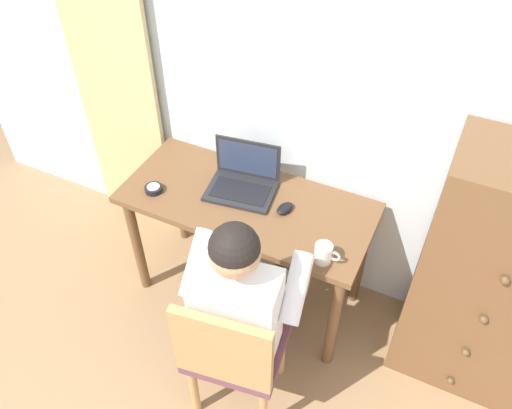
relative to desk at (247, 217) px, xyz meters
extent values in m
cube|color=silver|center=(0.23, 0.35, 0.62)|extent=(4.80, 0.05, 2.50)
cube|color=#CCB77A|center=(-0.96, 0.28, 0.51)|extent=(0.54, 0.03, 2.29)
cube|color=brown|center=(0.00, 0.00, 0.10)|extent=(1.27, 0.56, 0.03)
cylinder|color=brown|center=(-0.58, -0.22, -0.28)|extent=(0.06, 0.06, 0.71)
cylinder|color=brown|center=(0.58, -0.22, -0.28)|extent=(0.06, 0.06, 0.71)
cylinder|color=brown|center=(-0.58, 0.22, -0.28)|extent=(0.06, 0.06, 0.71)
cylinder|color=brown|center=(0.58, 0.22, -0.28)|extent=(0.06, 0.06, 0.71)
cube|color=brown|center=(1.18, 0.08, 0.04)|extent=(0.64, 0.42, 1.33)
sphere|color=brown|center=(1.18, -0.15, -0.50)|extent=(0.04, 0.04, 0.04)
sphere|color=brown|center=(1.18, -0.15, -0.23)|extent=(0.04, 0.04, 0.04)
sphere|color=brown|center=(1.18, -0.15, 0.04)|extent=(0.04, 0.04, 0.04)
sphere|color=brown|center=(1.18, -0.15, 0.30)|extent=(0.04, 0.04, 0.04)
cube|color=brown|center=(0.24, -0.57, -0.20)|extent=(0.47, 0.46, 0.05)
cube|color=tan|center=(0.26, -0.75, 0.03)|extent=(0.42, 0.10, 0.42)
cylinder|color=tan|center=(0.38, -0.39, -0.43)|extent=(0.04, 0.04, 0.40)
cylinder|color=tan|center=(0.04, -0.44, -0.43)|extent=(0.04, 0.04, 0.40)
cylinder|color=tan|center=(0.09, -0.76, -0.43)|extent=(0.04, 0.04, 0.40)
cylinder|color=#4C4C4C|center=(0.30, -0.34, -0.16)|extent=(0.20, 0.42, 0.14)
cylinder|color=#4C4C4C|center=(0.12, -0.37, -0.16)|extent=(0.20, 0.42, 0.14)
cylinder|color=#4C4C4C|center=(0.27, -0.14, -0.39)|extent=(0.11, 0.11, 0.47)
cylinder|color=#4C4C4C|center=(0.09, -0.17, -0.39)|extent=(0.11, 0.11, 0.47)
cube|color=white|center=(0.24, -0.58, 0.07)|extent=(0.38, 0.25, 0.46)
cylinder|color=white|center=(0.44, -0.42, 0.16)|extent=(0.13, 0.31, 0.25)
cylinder|color=white|center=(0.00, -0.49, 0.16)|extent=(0.13, 0.31, 0.25)
cylinder|color=tan|center=(0.41, -0.23, 0.05)|extent=(0.11, 0.28, 0.11)
cylinder|color=tan|center=(-0.02, -0.29, 0.05)|extent=(0.11, 0.28, 0.11)
sphere|color=tan|center=(0.24, -0.57, 0.43)|extent=(0.20, 0.20, 0.20)
sphere|color=black|center=(0.24, -0.57, 0.46)|extent=(0.20, 0.20, 0.20)
cube|color=#232326|center=(-0.05, 0.04, 0.12)|extent=(0.37, 0.29, 0.02)
cube|color=black|center=(-0.05, 0.03, 0.13)|extent=(0.30, 0.19, 0.00)
cube|color=#232326|center=(-0.07, 0.16, 0.24)|extent=(0.34, 0.06, 0.22)
cube|color=#2D3851|center=(-0.07, 0.16, 0.24)|extent=(0.30, 0.05, 0.18)
ellipsoid|color=black|center=(0.20, 0.02, 0.13)|extent=(0.09, 0.11, 0.03)
cylinder|color=black|center=(-0.46, -0.14, 0.13)|extent=(0.09, 0.09, 0.03)
cylinder|color=silver|center=(-0.46, -0.14, 0.14)|extent=(0.06, 0.06, 0.00)
cylinder|color=silver|center=(0.48, -0.20, 0.16)|extent=(0.08, 0.08, 0.09)
torus|color=silver|center=(0.53, -0.20, 0.17)|extent=(0.06, 0.01, 0.06)
camera|label=1|loc=(0.85, -1.66, 1.87)|focal=35.90mm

